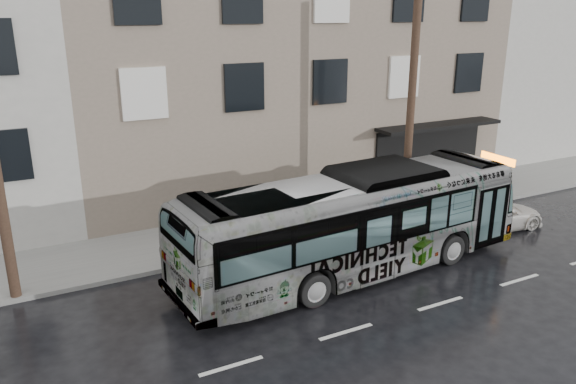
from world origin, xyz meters
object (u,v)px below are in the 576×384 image
Objects in this scene: utility_pole_front at (411,104)px; white_sedan at (493,214)px; bus at (354,224)px; sign_post at (427,184)px.

white_sedan is at bearing -43.05° from utility_pole_front.
utility_pole_front is 6.04m from bus.
sign_post is at bearing -65.91° from bus.
bus is at bearing -146.58° from utility_pole_front.
utility_pole_front reaches higher than white_sedan.
white_sedan is at bearing -59.73° from sign_post.
bus reaches higher than white_sedan.
sign_post reaches higher than white_sedan.
white_sedan is (1.32, -2.26, -0.76)m from sign_post.
utility_pole_front is at bearing -60.29° from bus.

